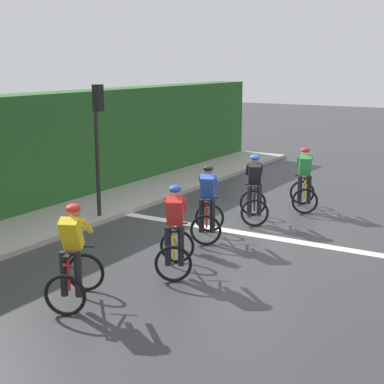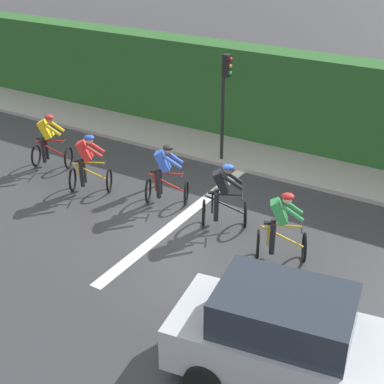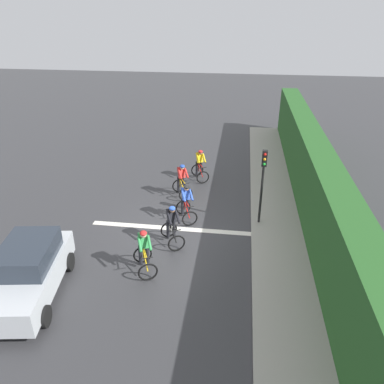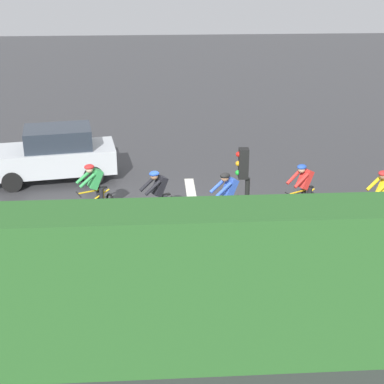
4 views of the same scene
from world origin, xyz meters
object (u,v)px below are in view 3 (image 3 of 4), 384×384
cyclist_fourth (172,226)px  cyclist_trailing (144,251)px  cyclist_lead (200,165)px  cyclist_second (182,181)px  car_silver (29,272)px  traffic_light_near_crossing (263,177)px  cyclist_mid (186,203)px

cyclist_fourth → cyclist_trailing: same height
cyclist_lead → cyclist_second: (-0.63, -2.05, 0.00)m
cyclist_second → cyclist_trailing: (-0.37, -5.81, 0.00)m
cyclist_lead → cyclist_second: 2.14m
cyclist_trailing → car_silver: size_ratio=0.39×
car_silver → cyclist_trailing: bearing=26.3°
cyclist_lead → traffic_light_near_crossing: traffic_light_near_crossing is taller
cyclist_second → cyclist_fourth: (0.27, -4.04, 0.00)m
car_silver → cyclist_mid: bearing=51.6°
cyclist_second → cyclist_trailing: 5.82m
cyclist_trailing → traffic_light_near_crossing: bearing=42.0°
traffic_light_near_crossing → cyclist_lead: bearing=125.0°
cyclist_second → car_silver: car_silver is taller
cyclist_lead → cyclist_fourth: (-0.36, -6.09, 0.00)m
cyclist_second → cyclist_mid: bearing=-76.3°
cyclist_second → cyclist_lead: bearing=72.9°
cyclist_mid → cyclist_trailing: same height
cyclist_fourth → car_silver: (-3.91, -3.39, 0.08)m
car_silver → cyclist_second: bearing=63.9°
cyclist_lead → traffic_light_near_crossing: size_ratio=0.50×
cyclist_fourth → cyclist_mid: bearing=82.0°
cyclist_lead → car_silver: (-4.27, -9.48, 0.08)m
cyclist_trailing → cyclist_second: bearing=86.4°
cyclist_second → car_silver: (-3.64, -7.43, 0.08)m
cyclist_trailing → car_silver: (-3.27, -1.62, 0.08)m
cyclist_lead → cyclist_trailing: bearing=-97.2°
cyclist_lead → cyclist_mid: bearing=-91.4°
cyclist_fourth → car_silver: 5.17m
cyclist_trailing → cyclist_fourth: bearing=70.3°
cyclist_mid → traffic_light_near_crossing: traffic_light_near_crossing is taller
cyclist_mid → cyclist_fourth: (-0.26, -1.87, 0.00)m
cyclist_mid → car_silver: 6.71m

